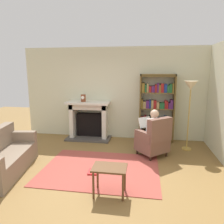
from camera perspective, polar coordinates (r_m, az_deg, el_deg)
ground at (r=4.35m, az=-3.94°, el=-16.82°), size 14.00×14.00×0.00m
back_wall at (r=6.38m, az=1.01°, el=5.01°), size 5.60×0.10×2.70m
area_rug at (r=4.60m, az=-3.08°, el=-15.03°), size 2.40×1.80×0.01m
fireplace at (r=6.42m, az=-6.16°, el=-1.86°), size 1.31×0.64×1.13m
mantel_clock at (r=6.25m, az=-7.73°, el=3.71°), size 0.14×0.14×0.21m
bookshelf at (r=6.18m, az=11.88°, el=0.70°), size 0.98×0.32×1.93m
armchair_reading at (r=5.17m, az=11.24°, el=-7.22°), size 0.89×0.89×0.97m
seated_reader at (r=5.20m, az=10.44°, el=-4.83°), size 0.57×0.59×1.14m
sofa_floral at (r=4.85m, az=-27.38°, el=-10.87°), size 0.99×1.79×0.85m
side_table at (r=3.60m, az=-0.65°, el=-15.69°), size 0.56×0.39×0.49m
scattered_books at (r=4.50m, az=-3.63°, el=-15.38°), size 0.48×0.42×0.03m
floor_lamp at (r=5.65m, az=20.36°, el=5.10°), size 0.32×0.32×1.78m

